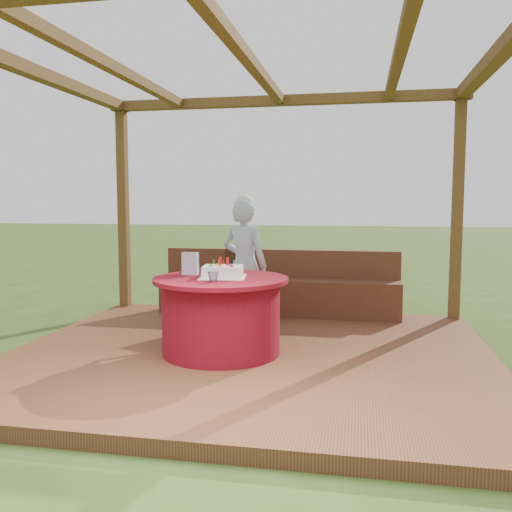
{
  "coord_description": "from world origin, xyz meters",
  "views": [
    {
      "loc": [
        1.01,
        -4.93,
        1.53
      ],
      "look_at": [
        0.0,
        0.25,
        1.0
      ],
      "focal_mm": 38.0,
      "sensor_mm": 36.0,
      "label": 1
    }
  ],
  "objects_px": {
    "table": "(221,315)",
    "gift_bag": "(190,264)",
    "elderly_woman": "(245,263)",
    "drinking_glass": "(213,277)",
    "chair": "(235,285)",
    "birthday_cake": "(223,271)",
    "bench": "(278,293)"
  },
  "relations": [
    {
      "from": "table",
      "to": "gift_bag",
      "type": "distance_m",
      "value": 0.59
    },
    {
      "from": "elderly_woman",
      "to": "drinking_glass",
      "type": "height_order",
      "value": "elderly_woman"
    },
    {
      "from": "chair",
      "to": "gift_bag",
      "type": "height_order",
      "value": "gift_bag"
    },
    {
      "from": "elderly_woman",
      "to": "chair",
      "type": "bearing_deg",
      "value": 129.27
    },
    {
      "from": "table",
      "to": "elderly_woman",
      "type": "bearing_deg",
      "value": 88.56
    },
    {
      "from": "chair",
      "to": "gift_bag",
      "type": "bearing_deg",
      "value": -101.9
    },
    {
      "from": "elderly_woman",
      "to": "drinking_glass",
      "type": "relative_size",
      "value": 15.33
    },
    {
      "from": "gift_bag",
      "to": "drinking_glass",
      "type": "height_order",
      "value": "gift_bag"
    },
    {
      "from": "elderly_woman",
      "to": "birthday_cake",
      "type": "relative_size",
      "value": 3.24
    },
    {
      "from": "bench",
      "to": "chair",
      "type": "xyz_separation_m",
      "value": [
        -0.39,
        -0.73,
        0.21
      ]
    },
    {
      "from": "bench",
      "to": "birthday_cake",
      "type": "bearing_deg",
      "value": -97.34
    },
    {
      "from": "table",
      "to": "drinking_glass",
      "type": "xyz_separation_m",
      "value": [
        0.01,
        -0.29,
        0.4
      ]
    },
    {
      "from": "chair",
      "to": "gift_bag",
      "type": "distance_m",
      "value": 1.06
    },
    {
      "from": "birthday_cake",
      "to": "elderly_woman",
      "type": "bearing_deg",
      "value": 89.67
    },
    {
      "from": "birthday_cake",
      "to": "gift_bag",
      "type": "bearing_deg",
      "value": 159.02
    },
    {
      "from": "bench",
      "to": "gift_bag",
      "type": "distance_m",
      "value": 1.89
    },
    {
      "from": "drinking_glass",
      "to": "table",
      "type": "bearing_deg",
      "value": 91.43
    },
    {
      "from": "birthday_cake",
      "to": "drinking_glass",
      "type": "bearing_deg",
      "value": -92.1
    },
    {
      "from": "gift_bag",
      "to": "birthday_cake",
      "type": "bearing_deg",
      "value": -25.08
    },
    {
      "from": "bench",
      "to": "elderly_woman",
      "type": "bearing_deg",
      "value": -104.12
    },
    {
      "from": "birthday_cake",
      "to": "gift_bag",
      "type": "xyz_separation_m",
      "value": [
        -0.36,
        0.14,
        0.05
      ]
    },
    {
      "from": "bench",
      "to": "chair",
      "type": "bearing_deg",
      "value": -117.86
    },
    {
      "from": "bench",
      "to": "chair",
      "type": "relative_size",
      "value": 3.47
    },
    {
      "from": "gift_bag",
      "to": "elderly_woman",
      "type": "bearing_deg",
      "value": 61.21
    },
    {
      "from": "birthday_cake",
      "to": "table",
      "type": "bearing_deg",
      "value": -173.03
    },
    {
      "from": "table",
      "to": "gift_bag",
      "type": "bearing_deg",
      "value": 157.69
    },
    {
      "from": "chair",
      "to": "gift_bag",
      "type": "xyz_separation_m",
      "value": [
        -0.21,
        -0.98,
        0.35
      ]
    },
    {
      "from": "bench",
      "to": "table",
      "type": "relative_size",
      "value": 2.41
    },
    {
      "from": "birthday_cake",
      "to": "gift_bag",
      "type": "height_order",
      "value": "gift_bag"
    },
    {
      "from": "birthday_cake",
      "to": "drinking_glass",
      "type": "xyz_separation_m",
      "value": [
        -0.01,
        -0.29,
        -0.01
      ]
    },
    {
      "from": "chair",
      "to": "bench",
      "type": "bearing_deg",
      "value": 62.14
    },
    {
      "from": "chair",
      "to": "birthday_cake",
      "type": "xyz_separation_m",
      "value": [
        0.15,
        -1.11,
        0.29
      ]
    }
  ]
}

